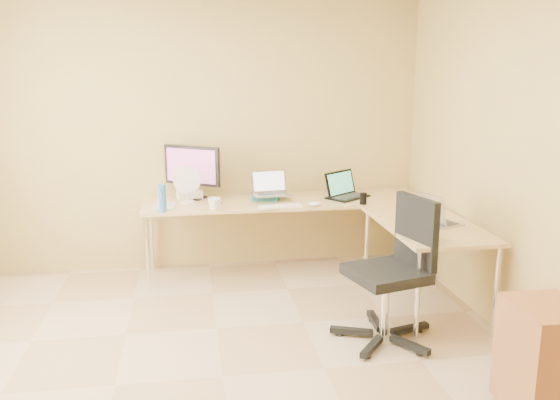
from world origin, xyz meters
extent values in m
plane|color=tan|center=(0.00, 0.00, 0.00)|extent=(4.50, 4.50, 0.00)
plane|color=tan|center=(0.00, 2.25, 1.30)|extent=(4.50, 0.00, 4.50)
plane|color=tan|center=(0.00, -2.25, 1.30)|extent=(4.50, 0.00, 4.50)
plane|color=tan|center=(2.10, 0.00, 1.30)|extent=(0.00, 4.50, 4.50)
cube|color=tan|center=(0.72, 1.85, 0.36)|extent=(2.65, 0.70, 0.73)
cube|color=tan|center=(1.70, 0.85, 0.36)|extent=(0.70, 1.30, 0.73)
cube|color=black|center=(-0.14, 2.05, 0.98)|extent=(0.59, 0.48, 0.50)
cube|color=#1D5D5B|center=(0.56, 1.96, 0.76)|extent=(0.33, 0.39, 0.06)
cube|color=#AEAEAE|center=(0.58, 1.83, 0.90)|extent=(0.37, 0.31, 0.22)
cube|color=black|center=(1.32, 1.84, 0.86)|extent=(0.49, 0.47, 0.25)
cube|color=white|center=(0.63, 1.55, 0.74)|extent=(0.39, 0.16, 0.02)
ellipsoid|color=white|center=(0.93, 1.55, 0.75)|extent=(0.13, 0.10, 0.04)
imported|color=white|center=(0.04, 1.55, 0.78)|extent=(0.12, 0.12, 0.11)
cylinder|color=silver|center=(0.07, 1.81, 0.75)|extent=(0.15, 0.15, 0.03)
cylinder|color=teal|center=(-0.40, 1.55, 0.85)|extent=(0.09, 0.09, 0.24)
cube|color=beige|center=(-0.40, 1.76, 0.73)|extent=(0.24, 0.31, 0.01)
cube|color=white|center=(-0.17, 2.03, 0.77)|extent=(0.25, 0.20, 0.08)
cylinder|color=white|center=(-0.19, 1.85, 0.89)|extent=(0.27, 0.27, 0.32)
cylinder|color=black|center=(1.39, 1.55, 0.78)|extent=(0.07, 0.07, 0.10)
cube|color=#B4B7CB|center=(1.79, 0.78, 0.83)|extent=(0.38, 0.34, 0.21)
cube|color=black|center=(1.19, 0.34, 0.50)|extent=(0.78, 0.78, 1.06)
cube|color=#A05C23|center=(1.75, -0.72, 0.36)|extent=(0.38, 0.46, 0.63)
camera|label=1|loc=(-0.17, -3.41, 1.93)|focal=37.32mm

